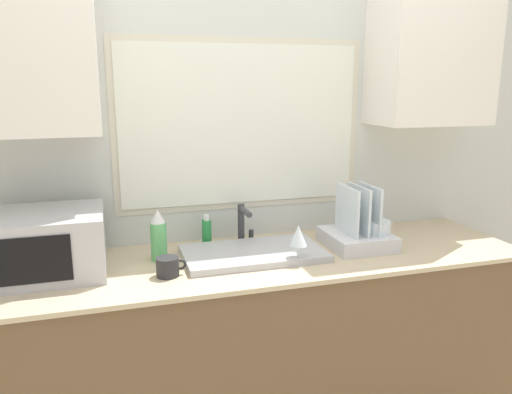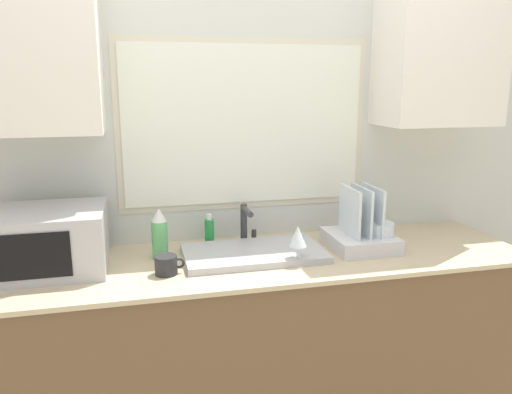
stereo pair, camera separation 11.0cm
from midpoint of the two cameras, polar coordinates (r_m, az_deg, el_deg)
countertop at (r=2.42m, az=1.94°, el=-17.13°), size 2.39×0.66×0.92m
wall_back at (r=2.40m, az=0.14°, el=6.78°), size 6.00×0.38×2.60m
sink_basin at (r=2.22m, az=1.16°, el=-6.45°), size 0.62×0.35×0.03m
faucet at (r=2.36m, az=0.17°, el=-2.73°), size 0.08×0.16×0.19m
microwave at (r=2.19m, az=-21.50°, el=-4.61°), size 0.47×0.40×0.25m
dish_rack at (r=2.37m, az=13.34°, el=-4.11°), size 0.28×0.31×0.29m
spray_bottle at (r=2.20m, az=-9.56°, el=-4.25°), size 0.07×0.07×0.23m
soap_bottle at (r=2.38m, az=-4.04°, el=-3.90°), size 0.04×0.04×0.15m
mug_near_sink at (r=2.04m, az=-8.68°, el=-7.71°), size 0.12×0.09×0.08m
wine_glass at (r=2.10m, az=6.29°, el=-4.61°), size 0.08×0.08×0.17m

